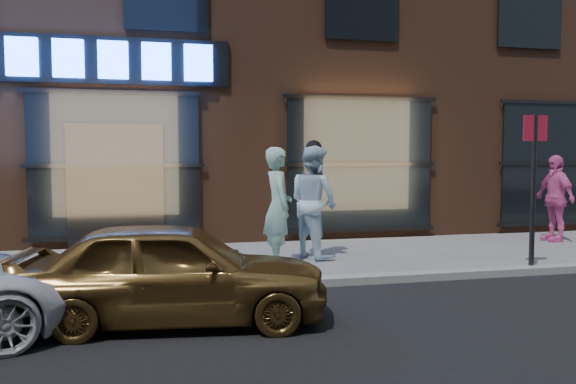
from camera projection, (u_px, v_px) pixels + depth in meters
name	position (u px, v px, depth m)	size (l,w,h in m)	color
ground	(95.00, 299.00, 7.10)	(90.00, 90.00, 0.00)	slate
curb	(95.00, 294.00, 7.10)	(60.00, 0.25, 0.12)	gray
storefront_building	(124.00, 25.00, 14.51)	(30.20, 8.28, 10.30)	#54301E
man_bowtie	(278.00, 207.00, 9.14)	(0.71, 0.46, 1.94)	#A7DCC3
man_cap	(314.00, 202.00, 9.84)	(0.96, 0.75, 1.97)	white
passerby	(555.00, 198.00, 11.69)	(1.05, 0.44, 1.80)	pink
gold_sedan	(174.00, 272.00, 6.04)	(1.33, 3.31, 1.13)	brown
sign_post	(534.00, 177.00, 8.52)	(0.39, 0.08, 2.43)	#262628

